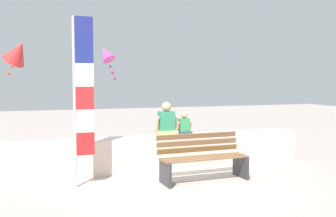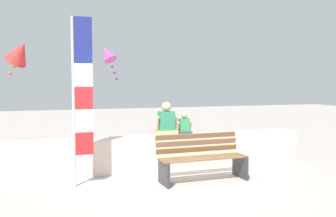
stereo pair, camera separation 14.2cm
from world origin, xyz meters
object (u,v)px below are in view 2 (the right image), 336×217
(person_child, at_px, (184,126))
(kite_red, at_px, (20,52))
(person_adult, at_px, (166,123))
(kite_magenta, at_px, (108,55))
(park_bench, at_px, (202,158))
(flag_banner, at_px, (80,93))

(person_child, bearing_deg, kite_red, 145.88)
(person_child, bearing_deg, person_adult, -179.96)
(person_adult, height_order, kite_red, kite_red)
(kite_magenta, bearing_deg, kite_red, -162.30)
(person_child, bearing_deg, kite_magenta, 110.68)
(park_bench, xyz_separation_m, person_adult, (-0.32, 1.19, 0.58))
(kite_magenta, bearing_deg, person_child, -69.32)
(person_child, distance_m, flag_banner, 2.62)
(park_bench, height_order, person_child, person_child)
(person_adult, distance_m, person_child, 0.43)
(person_adult, bearing_deg, kite_magenta, 103.61)
(flag_banner, bearing_deg, kite_magenta, 73.73)
(kite_red, bearing_deg, flag_banner, -70.23)
(park_bench, relative_size, kite_magenta, 1.67)
(park_bench, height_order, flag_banner, flag_banner)
(park_bench, bearing_deg, person_child, 85.12)
(person_adult, height_order, flag_banner, flag_banner)
(park_bench, distance_m, person_child, 1.30)
(park_bench, bearing_deg, person_adult, 105.03)
(park_bench, distance_m, person_adult, 1.37)
(park_bench, bearing_deg, kite_magenta, 104.00)
(person_child, height_order, kite_magenta, kite_magenta)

